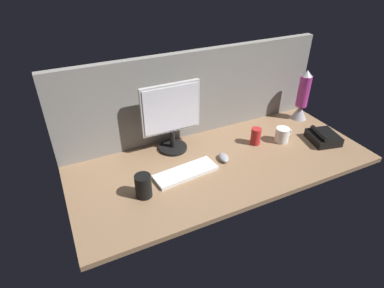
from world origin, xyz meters
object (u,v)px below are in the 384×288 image
object	(u,v)px
keyboard	(186,172)
mouse	(223,157)
desk_phone	(323,137)
mug_red_plastic	(256,136)
mug_black_travel	(143,186)
lava_lamp	(302,99)
mug_ceramic_white	(282,135)
monitor	(171,115)

from	to	relation	value
keyboard	mouse	world-z (taller)	mouse
desk_phone	mug_red_plastic	bearing A→B (deg)	157.76
mug_black_travel	lava_lamp	world-z (taller)	lava_lamp
keyboard	desk_phone	xyz separation A→B (cm)	(95.67, -7.54, 2.19)
keyboard	lava_lamp	size ratio (longest dim) A/B	1.00
lava_lamp	desk_phone	world-z (taller)	lava_lamp
mug_black_travel	desk_phone	size ratio (longest dim) A/B	0.58
mug_black_travel	desk_phone	xyz separation A→B (cm)	(122.79, -0.30, -3.24)
keyboard	mug_ceramic_white	size ratio (longest dim) A/B	3.00
mouse	mug_black_travel	world-z (taller)	mug_black_travel
mug_ceramic_white	desk_phone	size ratio (longest dim) A/B	0.55
desk_phone	monitor	bearing A→B (deg)	159.19
keyboard	mouse	bearing A→B (deg)	0.04
mug_red_plastic	desk_phone	size ratio (longest dim) A/B	0.50
monitor	mouse	world-z (taller)	monitor
mug_black_travel	mug_red_plastic	size ratio (longest dim) A/B	1.15
keyboard	lava_lamp	world-z (taller)	lava_lamp
mug_black_travel	desk_phone	distance (cm)	122.83
keyboard	mouse	xyz separation A→B (cm)	(26.33, 2.69, 0.70)
mouse	mug_red_plastic	xyz separation A→B (cm)	(27.78, 6.77, 3.87)
mug_black_travel	lava_lamp	xyz separation A→B (cm)	(130.78, 31.77, 9.08)
monitor	mouse	distance (cm)	40.35
keyboard	desk_phone	distance (cm)	95.99
monitor	mouse	size ratio (longest dim) A/B	4.54
mug_black_travel	keyboard	bearing A→B (deg)	14.93
mug_ceramic_white	desk_phone	distance (cm)	26.97
mug_black_travel	desk_phone	bearing A→B (deg)	-0.14
monitor	keyboard	bearing A→B (deg)	-96.97
monitor	desk_phone	bearing A→B (deg)	-20.81
desk_phone	keyboard	bearing A→B (deg)	175.50
monitor	mug_ceramic_white	distance (cm)	74.39
mouse	lava_lamp	distance (cm)	81.53
mug_ceramic_white	mug_red_plastic	bearing A→B (deg)	163.29
keyboard	desk_phone	world-z (taller)	desk_phone
lava_lamp	desk_phone	size ratio (longest dim) A/B	1.66
desk_phone	mug_black_travel	bearing A→B (deg)	179.86
mug_ceramic_white	mug_black_travel	xyz separation A→B (cm)	(-98.59, -11.48, 1.54)
keyboard	mug_ceramic_white	bearing A→B (deg)	-2.40
keyboard	mouse	distance (cm)	26.47
mouse	desk_phone	distance (cm)	70.10
mouse	lava_lamp	bearing A→B (deg)	28.92
mug_black_travel	monitor	bearing A→B (deg)	48.76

